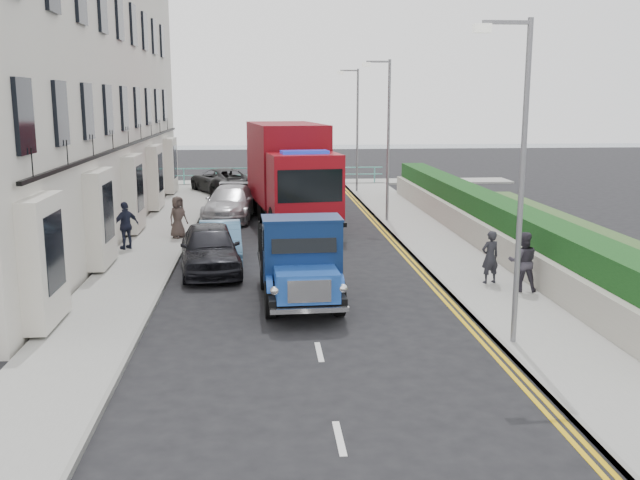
% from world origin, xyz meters
% --- Properties ---
extents(ground, '(120.00, 120.00, 0.00)m').
position_xyz_m(ground, '(0.00, 0.00, 0.00)').
color(ground, black).
rests_on(ground, ground).
extents(pavement_west, '(2.40, 38.00, 0.12)m').
position_xyz_m(pavement_west, '(-5.20, 9.00, 0.06)').
color(pavement_west, gray).
rests_on(pavement_west, ground).
extents(pavement_east, '(2.60, 38.00, 0.12)m').
position_xyz_m(pavement_east, '(5.30, 9.00, 0.06)').
color(pavement_east, gray).
rests_on(pavement_east, ground).
extents(promenade, '(30.00, 2.50, 0.12)m').
position_xyz_m(promenade, '(0.00, 29.00, 0.06)').
color(promenade, gray).
rests_on(promenade, ground).
extents(sea_plane, '(120.00, 120.00, 0.00)m').
position_xyz_m(sea_plane, '(0.00, 60.00, 0.00)').
color(sea_plane, slate).
rests_on(sea_plane, ground).
extents(terrace_west, '(6.31, 30.20, 14.25)m').
position_xyz_m(terrace_west, '(-9.47, 13.00, 7.17)').
color(terrace_west, beige).
rests_on(terrace_west, ground).
extents(garden_east, '(1.45, 28.00, 1.75)m').
position_xyz_m(garden_east, '(7.21, 9.00, 0.90)').
color(garden_east, '#B2AD9E').
rests_on(garden_east, ground).
extents(seafront_railing, '(13.00, 0.08, 1.11)m').
position_xyz_m(seafront_railing, '(0.00, 28.20, 0.58)').
color(seafront_railing, '#59B2A5').
rests_on(seafront_railing, ground).
extents(lamp_near, '(1.23, 0.18, 7.00)m').
position_xyz_m(lamp_near, '(4.18, -2.00, 4.00)').
color(lamp_near, slate).
rests_on(lamp_near, ground).
extents(lamp_mid, '(1.23, 0.18, 7.00)m').
position_xyz_m(lamp_mid, '(4.18, 14.00, 4.00)').
color(lamp_mid, slate).
rests_on(lamp_mid, ground).
extents(lamp_far, '(1.23, 0.18, 7.00)m').
position_xyz_m(lamp_far, '(4.18, 24.00, 4.00)').
color(lamp_far, slate).
rests_on(lamp_far, ground).
extents(bedford_lorry, '(2.20, 5.13, 2.38)m').
position_xyz_m(bedford_lorry, '(-0.19, 1.42, 1.10)').
color(bedford_lorry, black).
rests_on(bedford_lorry, ground).
extents(red_lorry, '(3.84, 8.50, 4.30)m').
position_xyz_m(red_lorry, '(0.06, 14.28, 2.29)').
color(red_lorry, black).
rests_on(red_lorry, ground).
extents(parked_car_front, '(2.29, 4.67, 1.53)m').
position_xyz_m(parked_car_front, '(-2.84, 5.53, 0.77)').
color(parked_car_front, black).
rests_on(parked_car_front, ground).
extents(parked_car_mid, '(1.63, 4.04, 1.30)m').
position_xyz_m(parked_car_mid, '(-2.60, 7.00, 0.65)').
color(parked_car_mid, teal).
rests_on(parked_car_mid, ground).
extents(parked_car_rear, '(2.62, 5.29, 1.48)m').
position_xyz_m(parked_car_rear, '(-2.60, 15.52, 0.74)').
color(parked_car_rear, silver).
rests_on(parked_car_rear, ground).
extents(seafront_car_left, '(4.36, 5.84, 1.47)m').
position_xyz_m(seafront_car_left, '(-3.46, 24.44, 0.74)').
color(seafront_car_left, black).
rests_on(seafront_car_left, ground).
extents(seafront_car_right, '(3.06, 5.14, 1.64)m').
position_xyz_m(seafront_car_right, '(1.44, 21.31, 0.82)').
color(seafront_car_right, '#A6A7AB').
rests_on(seafront_car_right, ground).
extents(pedestrian_east_near, '(0.64, 0.51, 1.54)m').
position_xyz_m(pedestrian_east_near, '(5.36, 3.00, 0.89)').
color(pedestrian_east_near, '#222228').
rests_on(pedestrian_east_near, pavement_east).
extents(pedestrian_east_far, '(0.90, 0.75, 1.67)m').
position_xyz_m(pedestrian_east_far, '(6.00, 2.08, 0.95)').
color(pedestrian_east_far, '#342F3A').
rests_on(pedestrian_east_far, pavement_east).
extents(pedestrian_west_near, '(1.02, 0.96, 1.69)m').
position_xyz_m(pedestrian_west_near, '(-6.00, 8.72, 0.97)').
color(pedestrian_west_near, '#1A1E30').
rests_on(pedestrian_west_near, pavement_west).
extents(pedestrian_west_far, '(0.92, 0.91, 1.61)m').
position_xyz_m(pedestrian_west_far, '(-4.40, 10.66, 0.92)').
color(pedestrian_west_far, '#3E322D').
rests_on(pedestrian_west_far, pavement_west).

